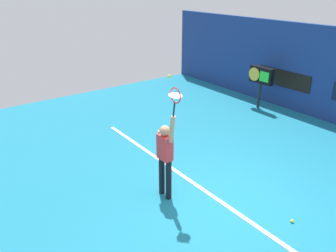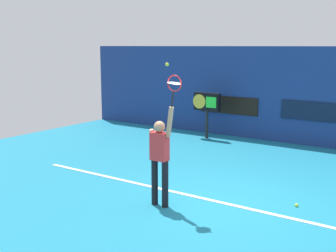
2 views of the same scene
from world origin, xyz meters
name	(u,v)px [view 2 (image 2 of 2)]	position (x,y,z in m)	size (l,w,h in m)	color
ground_plane	(221,203)	(0.00, 0.00, 0.00)	(18.00, 18.00, 0.00)	teal
back_wall	(318,97)	(0.00, 6.20, 1.54)	(18.00, 0.20, 3.08)	navy
sponsor_banner_center	(316,112)	(0.00, 6.08, 1.10)	(2.20, 0.03, 0.60)	#0C1933
sponsor_banner_portside	(228,105)	(-3.00, 6.08, 1.07)	(2.20, 0.03, 0.60)	black
court_baseline	(222,203)	(0.00, 0.01, 0.01)	(10.00, 0.10, 0.01)	white
tennis_player	(160,156)	(-0.93, -0.81, 1.01)	(0.57, 0.31, 1.99)	black
tennis_racket	(174,85)	(-0.60, -0.81, 2.39)	(0.35, 0.27, 0.62)	black
tennis_ball	(167,64)	(-0.73, -0.86, 2.77)	(0.07, 0.07, 0.07)	#CCE033
scoreboard_clock	(207,103)	(-3.40, 5.28, 1.19)	(0.96, 0.20, 1.55)	black
spare_ball	(297,205)	(1.30, 0.66, 0.03)	(0.07, 0.07, 0.07)	#CCE033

